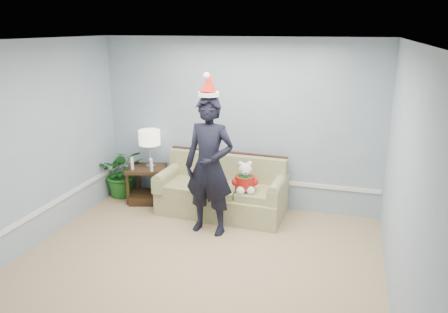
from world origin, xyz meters
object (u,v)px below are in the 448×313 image
at_px(table_lamp, 150,139).
at_px(man, 209,166).
at_px(sofa, 222,193).
at_px(side_table, 148,188).
at_px(teddy_bear, 245,181).
at_px(houseplant, 123,172).

height_order(table_lamp, man, man).
bearing_deg(table_lamp, sofa, -4.31).
relative_size(side_table, table_lamp, 1.21).
relative_size(side_table, teddy_bear, 1.58).
bearing_deg(table_lamp, man, -31.55).
relative_size(side_table, man, 0.38).
bearing_deg(man, side_table, 157.42).
bearing_deg(teddy_bear, table_lamp, 150.00).
height_order(sofa, table_lamp, table_lamp).
relative_size(sofa, side_table, 2.63).
relative_size(table_lamp, teddy_bear, 1.31).
xyz_separation_m(table_lamp, houseplant, (-0.59, 0.10, -0.66)).
bearing_deg(teddy_bear, man, -149.42).
distance_m(sofa, houseplant, 1.86).
height_order(side_table, teddy_bear, teddy_bear).
height_order(table_lamp, teddy_bear, table_lamp).
relative_size(table_lamp, houseplant, 0.73).
bearing_deg(side_table, houseplant, 165.65).
relative_size(sofa, houseplant, 2.32).
bearing_deg(table_lamp, houseplant, 170.65).
xyz_separation_m(sofa, teddy_bear, (0.42, -0.23, 0.33)).
xyz_separation_m(man, teddy_bear, (0.40, 0.47, -0.33)).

